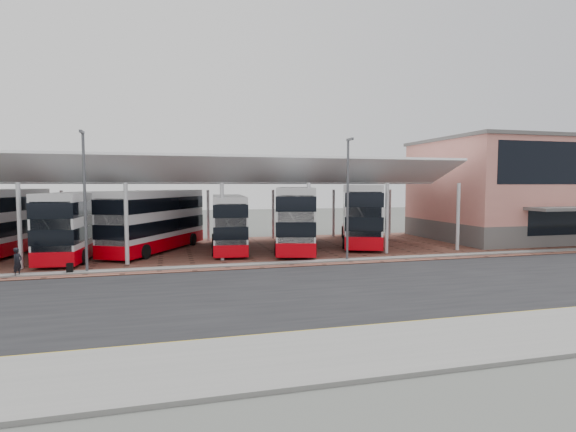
% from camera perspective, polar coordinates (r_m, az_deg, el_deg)
% --- Properties ---
extents(ground, '(140.00, 140.00, 0.00)m').
position_cam_1_polar(ground, '(23.78, 8.85, -8.37)').
color(ground, '#474A45').
extents(road, '(120.00, 14.00, 0.02)m').
position_cam_1_polar(road, '(22.88, 9.87, -8.84)').
color(road, black).
rests_on(road, ground).
extents(forecourt, '(72.00, 16.00, 0.06)m').
position_cam_1_polar(forecourt, '(36.44, 3.49, -3.96)').
color(forecourt, brown).
rests_on(forecourt, ground).
extents(sidewalk, '(120.00, 4.00, 0.14)m').
position_cam_1_polar(sidewalk, '(16.22, 22.16, -14.27)').
color(sidewalk, slate).
rests_on(sidewalk, ground).
extents(north_kerb, '(120.00, 0.80, 0.14)m').
position_cam_1_polar(north_kerb, '(29.44, 3.96, -5.80)').
color(north_kerb, slate).
rests_on(north_kerb, ground).
extents(yellow_line_near, '(120.00, 0.12, 0.01)m').
position_cam_1_polar(yellow_line_near, '(17.79, 18.18, -12.69)').
color(yellow_line_near, '#B89A0A').
rests_on(yellow_line_near, road).
extents(yellow_line_far, '(120.00, 0.12, 0.01)m').
position_cam_1_polar(yellow_line_far, '(18.03, 17.65, -12.45)').
color(yellow_line_far, '#B89A0A').
rests_on(yellow_line_far, road).
extents(canopy, '(37.00, 11.63, 7.07)m').
position_cam_1_polar(canopy, '(35.35, -9.42, 5.12)').
color(canopy, silver).
rests_on(canopy, ground).
extents(terminal, '(18.40, 14.40, 9.25)m').
position_cam_1_polar(terminal, '(47.81, 27.80, 3.04)').
color(terminal, '#5B5856').
rests_on(terminal, ground).
extents(lamp_west, '(0.16, 0.90, 8.07)m').
position_cam_1_polar(lamp_west, '(27.91, -24.41, 2.18)').
color(lamp_west, '#4D4F55').
rests_on(lamp_west, ground).
extents(lamp_east, '(0.16, 0.90, 8.07)m').
position_cam_1_polar(lamp_east, '(29.79, 7.61, 2.59)').
color(lamp_east, '#4D4F55').
rests_on(lamp_east, ground).
extents(bus_1, '(3.52, 11.06, 4.48)m').
position_cam_1_polar(bus_1, '(34.61, -25.08, -1.00)').
color(bus_1, silver).
rests_on(bus_1, forecourt).
extents(bus_2, '(7.62, 10.97, 4.58)m').
position_cam_1_polar(bus_2, '(35.27, -16.46, -0.62)').
color(bus_2, silver).
rests_on(bus_2, forecourt).
extents(bus_3, '(3.28, 10.30, 4.17)m').
position_cam_1_polar(bus_3, '(34.85, -7.58, -0.88)').
color(bus_3, silver).
rests_on(bus_3, forecourt).
extents(bus_4, '(5.60, 11.94, 4.80)m').
position_cam_1_polar(bus_4, '(35.17, 0.87, -0.29)').
color(bus_4, silver).
rests_on(bus_4, forecourt).
extents(bus_5, '(6.98, 12.33, 5.00)m').
position_cam_1_polar(bus_5, '(38.98, 9.14, 0.23)').
color(bus_5, silver).
rests_on(bus_5, forecourt).
extents(pedestrian, '(0.58, 0.68, 1.58)m').
position_cam_1_polar(pedestrian, '(28.72, -31.12, -5.03)').
color(pedestrian, black).
rests_on(pedestrian, forecourt).
extents(suitcase, '(0.35, 0.25, 0.59)m').
position_cam_1_polar(suitcase, '(28.33, -25.96, -5.99)').
color(suitcase, black).
rests_on(suitcase, forecourt).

